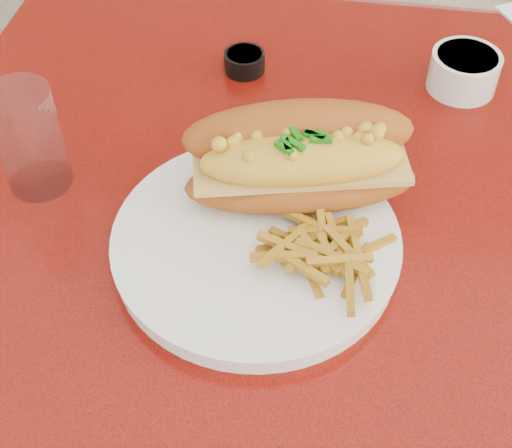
% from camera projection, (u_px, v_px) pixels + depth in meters
% --- Properties ---
extents(diner_table, '(1.23, 0.83, 0.77)m').
position_uv_depth(diner_table, '(411.00, 287.00, 0.89)').
color(diner_table, red).
rests_on(diner_table, ground).
extents(booth_bench_far, '(1.20, 0.51, 0.90)m').
position_uv_depth(booth_bench_far, '(396.00, 94.00, 1.66)').
color(booth_bench_far, maroon).
rests_on(booth_bench_far, ground).
extents(dinner_plate, '(0.30, 0.30, 0.02)m').
position_uv_depth(dinner_plate, '(256.00, 243.00, 0.71)').
color(dinner_plate, white).
rests_on(dinner_plate, diner_table).
extents(mac_hoagie, '(0.26, 0.17, 0.10)m').
position_uv_depth(mac_hoagie, '(300.00, 158.00, 0.71)').
color(mac_hoagie, '#A9561B').
rests_on(mac_hoagie, dinner_plate).
extents(fries_pile, '(0.12, 0.11, 0.03)m').
position_uv_depth(fries_pile, '(324.00, 251.00, 0.67)').
color(fries_pile, gold).
rests_on(fries_pile, dinner_plate).
extents(fork, '(0.07, 0.13, 0.00)m').
position_uv_depth(fork, '(322.00, 235.00, 0.70)').
color(fork, '#BABABE').
rests_on(fork, dinner_plate).
extents(gravy_ramekin, '(0.11, 0.11, 0.05)m').
position_uv_depth(gravy_ramekin, '(464.00, 70.00, 0.88)').
color(gravy_ramekin, white).
rests_on(gravy_ramekin, diner_table).
extents(sauce_cup_left, '(0.05, 0.05, 0.03)m').
position_uv_depth(sauce_cup_left, '(244.00, 61.00, 0.91)').
color(sauce_cup_left, black).
rests_on(sauce_cup_left, diner_table).
extents(water_tumbler, '(0.09, 0.09, 0.12)m').
position_uv_depth(water_tumbler, '(29.00, 140.00, 0.74)').
color(water_tumbler, '#C4E9FC').
rests_on(water_tumbler, diner_table).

